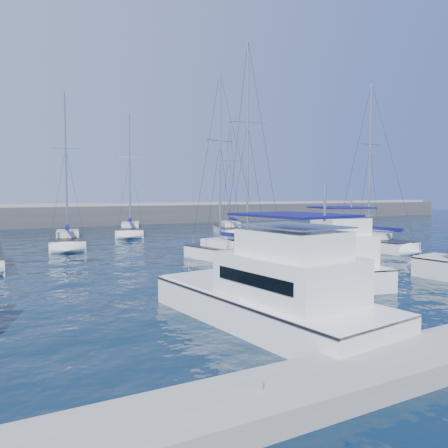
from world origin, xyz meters
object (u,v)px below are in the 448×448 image
sailboat_mid_e (374,244)px  sailboat_back_c (231,230)px  sailboat_back_b (130,231)px  motor_yacht_port_inner (273,296)px  sailboat_mid_d (252,256)px  motor_yacht_stbd_inner (332,262)px  sailboat_back_a (68,242)px  sailboat_mid_c (226,253)px

sailboat_mid_e → sailboat_back_c: sailboat_mid_e is taller
sailboat_back_b → sailboat_back_c: (11.19, -4.87, 0.00)m
motor_yacht_port_inner → sailboat_mid_d: size_ratio=0.67×
motor_yacht_stbd_inner → sailboat_back_a: bearing=126.3°
sailboat_back_a → sailboat_back_b: sailboat_back_b is taller
sailboat_back_b → sailboat_back_c: sailboat_back_b is taller
sailboat_mid_c → sailboat_back_b: size_ratio=0.96×
sailboat_back_c → sailboat_mid_c: bearing=-102.8°
motor_yacht_port_inner → sailboat_back_b: size_ratio=0.73×
motor_yacht_stbd_inner → sailboat_back_b: bearing=105.9°
sailboat_mid_d → sailboat_back_c: 22.74m
motor_yacht_stbd_inner → sailboat_back_c: size_ratio=0.56×
sailboat_mid_d → sailboat_back_c: size_ratio=1.12×
sailboat_mid_e → sailboat_back_b: bearing=118.0°
sailboat_mid_e → sailboat_back_b: sailboat_mid_e is taller
sailboat_back_b → sailboat_back_c: 12.20m
sailboat_mid_e → motor_yacht_stbd_inner: bearing=-149.9°
motor_yacht_port_inner → sailboat_back_c: sailboat_back_c is taller
motor_yacht_stbd_inner → sailboat_back_b: size_ratio=0.55×
sailboat_mid_e → sailboat_mid_c: bearing=171.4°
sailboat_back_a → sailboat_back_c: 20.22m
motor_yacht_stbd_inner → sailboat_back_b: (-2.00, 32.98, -0.62)m
sailboat_mid_e → sailboat_back_b: size_ratio=1.00×
sailboat_back_a → sailboat_back_c: size_ratio=1.02×
sailboat_mid_e → sailboat_mid_d: bearing=-178.4°
motor_yacht_port_inner → sailboat_mid_c: bearing=60.8°
sailboat_back_c → motor_yacht_stbd_inner: bearing=-90.5°
sailboat_mid_c → motor_yacht_port_inner: bearing=-125.4°
sailboat_back_a → sailboat_mid_c: bearing=-47.3°
sailboat_mid_d → sailboat_back_a: size_ratio=1.10×
sailboat_mid_c → sailboat_back_b: 22.88m
sailboat_mid_e → sailboat_back_a: sailboat_mid_e is taller
motor_yacht_stbd_inner → sailboat_mid_c: sailboat_mid_c is taller
motor_yacht_stbd_inner → sailboat_back_b: 33.05m
sailboat_mid_c → sailboat_mid_d: (0.75, -2.51, -0.01)m
sailboat_back_a → sailboat_back_b: bearing=55.3°
motor_yacht_port_inner → sailboat_mid_e: 25.24m
sailboat_mid_d → sailboat_back_a: sailboat_mid_d is taller
sailboat_mid_c → sailboat_back_c: size_ratio=0.99×
motor_yacht_port_inner → motor_yacht_stbd_inner: same height
motor_yacht_stbd_inner → sailboat_mid_d: sailboat_mid_d is taller
sailboat_mid_c → sailboat_mid_e: (14.55, -1.07, 0.00)m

